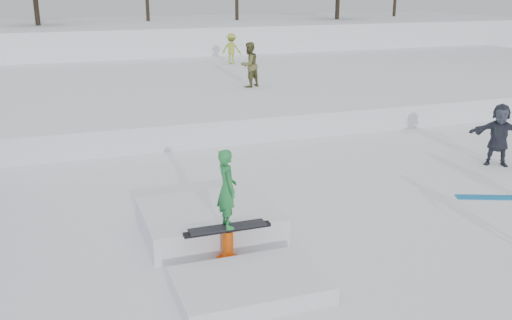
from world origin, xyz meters
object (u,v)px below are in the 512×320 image
object	(u,v)px
jib_rail_feature	(219,233)
spectator_dark	(499,135)
walker_olive	(249,65)
walker_ygreen	(232,49)

from	to	relation	value
jib_rail_feature	spectator_dark	bearing A→B (deg)	15.56
spectator_dark	jib_rail_feature	bearing A→B (deg)	-127.59
walker_olive	spectator_dark	bearing A→B (deg)	82.75
walker_olive	walker_ygreen	bearing A→B (deg)	-130.29
walker_olive	walker_ygreen	xyz separation A→B (m)	(1.42, 6.88, -0.11)
spectator_dark	jib_rail_feature	size ratio (longest dim) A/B	0.39
walker_olive	spectator_dark	size ratio (longest dim) A/B	1.04
walker_olive	jib_rail_feature	xyz separation A→B (m)	(-4.86, -12.24, -1.39)
walker_olive	jib_rail_feature	world-z (taller)	walker_olive
walker_olive	walker_ygreen	world-z (taller)	walker_olive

